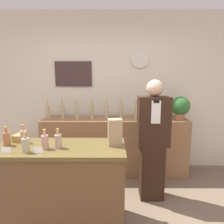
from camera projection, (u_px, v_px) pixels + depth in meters
The scene contains 23 objects.
back_wall at pixel (107, 92), 3.49m from camera, with size 5.20×0.09×2.70m.
back_shelf at pixel (115, 146), 3.35m from camera, with size 2.36×0.48×0.95m.
display_counter at pixel (62, 187), 2.15m from camera, with size 1.35×0.58×0.92m.
shopkeeper at pixel (153, 141), 2.61m from camera, with size 0.40×0.25×1.59m.
potted_plant at pixel (180, 107), 3.19m from camera, with size 0.30×0.30×0.37m.
paper_bag at pixel (115, 132), 2.09m from camera, with size 0.15×0.12×0.28m.
price_card_left at pixel (6, 150), 1.88m from camera, with size 0.09×0.02×0.06m.
price_card_right at pixel (38, 150), 1.88m from camera, with size 0.09×0.02×0.06m.
gift_box at pixel (20, 137), 2.24m from camera, with size 0.12×0.15×0.07m.
counter_bottle_0 at pixel (7, 138), 2.08m from camera, with size 0.07×0.07×0.20m.
counter_bottle_1 at pixel (24, 136), 2.16m from camera, with size 0.07×0.07×0.20m.
counter_bottle_2 at pixel (26, 145), 1.89m from camera, with size 0.07×0.07×0.20m.
counter_bottle_3 at pixel (45, 141), 1.99m from camera, with size 0.07×0.07×0.20m.
counter_bottle_4 at pixel (58, 141), 2.01m from camera, with size 0.07×0.07×0.20m.
shelf_bottle_0 at pixel (48, 112), 3.26m from camera, with size 0.07×0.07×0.30m.
shelf_bottle_1 at pixel (63, 112), 3.27m from camera, with size 0.07×0.07×0.30m.
shelf_bottle_2 at pixel (77, 112), 3.23m from camera, with size 0.07×0.07×0.30m.
shelf_bottle_3 at pixel (92, 112), 3.26m from camera, with size 0.07×0.07×0.30m.
shelf_bottle_4 at pixel (107, 112), 3.27m from camera, with size 0.07×0.07×0.30m.
shelf_bottle_5 at pixel (121, 112), 3.27m from camera, with size 0.07×0.07×0.30m.
shelf_bottle_6 at pixel (136, 112), 3.24m from camera, with size 0.07×0.07×0.30m.
shelf_bottle_7 at pixel (151, 112), 3.24m from camera, with size 0.07×0.07×0.30m.
shelf_bottle_8 at pixel (165, 112), 3.26m from camera, with size 0.07×0.07×0.30m.
Camera 1 is at (0.11, -1.50, 1.64)m, focal length 32.00 mm.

